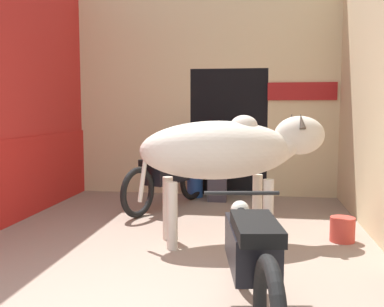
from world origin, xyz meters
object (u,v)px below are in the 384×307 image
(cow, at_px, (229,150))
(motorcycle_far, at_px, (168,177))
(bucket, at_px, (342,229))
(motorcycle_near, at_px, (251,255))
(plastic_stool, at_px, (195,184))
(shopkeeper_seated, at_px, (218,159))

(cow, relative_size, motorcycle_far, 1.09)
(motorcycle_far, bearing_deg, bucket, -31.36)
(motorcycle_near, distance_m, plastic_stool, 4.22)
(cow, height_order, motorcycle_near, cow)
(plastic_stool, distance_m, bucket, 2.87)
(motorcycle_far, xyz_separation_m, shopkeeper_seated, (0.66, 0.64, 0.20))
(cow, height_order, bucket, cow)
(motorcycle_near, bearing_deg, cow, 98.57)
(motorcycle_far, bearing_deg, motorcycle_near, -69.31)
(motorcycle_near, bearing_deg, shopkeeper_seated, 98.33)
(cow, height_order, shopkeeper_seated, cow)
(plastic_stool, bearing_deg, motorcycle_far, -108.05)
(cow, bearing_deg, motorcycle_far, 123.05)
(motorcycle_near, xyz_separation_m, plastic_stool, (-0.96, 4.10, -0.23))
(cow, xyz_separation_m, bucket, (1.20, 0.16, -0.84))
(cow, relative_size, shopkeeper_seated, 1.67)
(motorcycle_far, bearing_deg, plastic_stool, 71.95)
(motorcycle_far, distance_m, plastic_stool, 0.91)
(motorcycle_near, height_order, bucket, motorcycle_near)
(cow, height_order, plastic_stool, cow)
(motorcycle_near, relative_size, bucket, 7.75)
(shopkeeper_seated, xyz_separation_m, plastic_stool, (-0.39, 0.19, -0.43))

